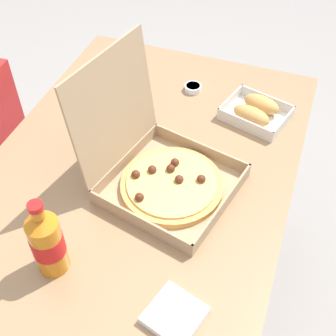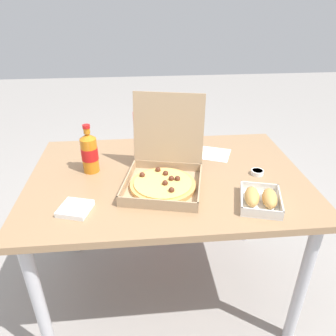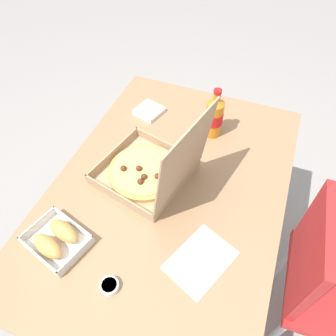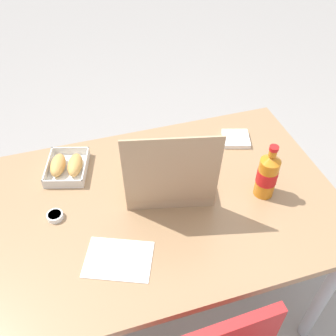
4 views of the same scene
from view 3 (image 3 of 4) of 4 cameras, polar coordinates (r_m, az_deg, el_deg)
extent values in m
plane|color=gray|center=(1.80, 0.07, -17.19)|extent=(10.00, 10.00, 0.00)
cube|color=#997551|center=(1.18, 0.10, -4.08)|extent=(1.22, 0.83, 0.03)
cylinder|color=#B7B7BC|center=(1.87, -3.98, 5.23)|extent=(0.05, 0.05, 0.69)
cylinder|color=#B7B7BC|center=(1.45, -23.02, -24.65)|extent=(0.05, 0.05, 0.69)
cylinder|color=#B7B7BC|center=(1.78, 17.02, -0.67)|extent=(0.05, 0.05, 0.69)
cube|color=red|center=(1.23, 24.20, -13.77)|extent=(0.36, 0.04, 0.38)
cylinder|color=#B2B2B7|center=(1.55, 18.88, -26.56)|extent=(0.03, 0.03, 0.43)
cylinder|color=#B2B2B7|center=(1.67, 20.23, -15.38)|extent=(0.03, 0.03, 0.43)
cube|color=tan|center=(1.21, -4.28, -1.04)|extent=(0.37, 0.37, 0.01)
cube|color=tan|center=(1.26, -9.85, 2.62)|extent=(0.30, 0.07, 0.04)
cube|color=tan|center=(1.27, -0.27, 4.02)|extent=(0.07, 0.30, 0.04)
cube|color=tan|center=(1.13, -8.95, -5.28)|extent=(0.07, 0.30, 0.04)
cube|color=tan|center=(1.14, 1.77, -3.63)|extent=(0.30, 0.07, 0.04)
cube|color=tan|center=(1.00, 3.08, 1.66)|extent=(0.31, 0.11, 0.31)
cylinder|color=tan|center=(1.20, -4.31, -0.68)|extent=(0.27, 0.27, 0.02)
cylinder|color=#EAC666|center=(1.19, -4.35, -0.32)|extent=(0.24, 0.24, 0.01)
sphere|color=#562819|center=(1.15, -5.02, -2.45)|extent=(0.02, 0.02, 0.02)
sphere|color=#562819|center=(1.19, -5.29, -0.08)|extent=(0.02, 0.02, 0.02)
sphere|color=#562819|center=(1.22, -0.31, 2.03)|extent=(0.02, 0.02, 0.02)
sphere|color=#562819|center=(1.16, -1.92, -1.47)|extent=(0.02, 0.02, 0.02)
sphere|color=#562819|center=(1.16, -4.36, -1.58)|extent=(0.02, 0.02, 0.02)
sphere|color=#562819|center=(1.17, 0.23, -0.86)|extent=(0.02, 0.02, 0.02)
sphere|color=#562819|center=(1.19, -8.16, -0.23)|extent=(0.02, 0.02, 0.02)
cube|color=white|center=(1.11, -19.26, -12.61)|extent=(0.20, 0.22, 0.00)
cube|color=silver|center=(1.15, -22.47, -9.42)|extent=(0.15, 0.05, 0.03)
cube|color=silver|center=(1.05, -16.26, -15.05)|extent=(0.15, 0.05, 0.03)
cube|color=silver|center=(1.11, -16.74, -9.64)|extent=(0.06, 0.18, 0.03)
cube|color=silver|center=(1.09, -22.44, -14.64)|extent=(0.06, 0.18, 0.03)
ellipsoid|color=tan|center=(1.09, -18.36, -10.77)|extent=(0.09, 0.13, 0.05)
ellipsoid|color=tan|center=(1.08, -20.97, -13.07)|extent=(0.09, 0.13, 0.05)
cylinder|color=orange|center=(1.32, 8.28, 8.78)|extent=(0.07, 0.07, 0.16)
cone|color=orange|center=(1.26, 8.75, 11.92)|extent=(0.07, 0.07, 0.02)
cylinder|color=orange|center=(1.25, 8.89, 12.81)|extent=(0.03, 0.03, 0.02)
cylinder|color=red|center=(1.24, 9.00, 13.53)|extent=(0.03, 0.03, 0.01)
cylinder|color=red|center=(1.32, 8.32, 9.04)|extent=(0.07, 0.07, 0.06)
cube|color=white|center=(1.03, 5.92, -16.27)|extent=(0.25, 0.22, 0.00)
cube|color=white|center=(1.46, -3.43, 10.28)|extent=(0.14, 0.14, 0.02)
cylinder|color=white|center=(1.01, -10.53, -20.23)|extent=(0.06, 0.06, 0.02)
cylinder|color=#DBBC66|center=(1.00, -10.58, -20.11)|extent=(0.05, 0.05, 0.01)
camera|label=1|loc=(1.55, -3.54, 49.58)|focal=48.94mm
camera|label=2|loc=(1.68, -49.23, 28.85)|focal=34.49mm
camera|label=4|loc=(0.74, 89.63, 12.29)|focal=40.80mm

